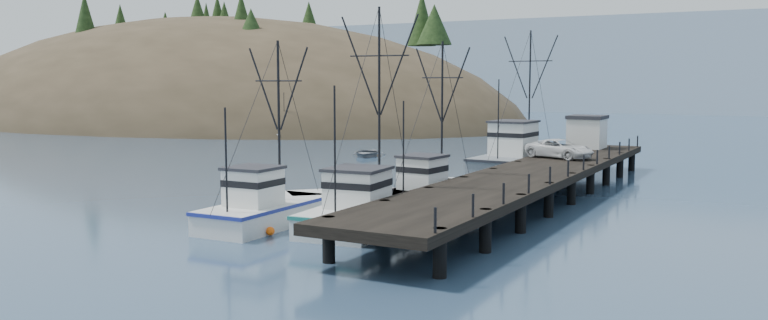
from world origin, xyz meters
TOP-DOWN VIEW (x-y plane):
  - ground at (0.00, 0.00)m, footprint 400.00×400.00m
  - pier at (14.00, 16.00)m, footprint 6.00×44.00m
  - headland at (-74.95, 78.61)m, footprint 134.80×78.00m
  - distant_ridge at (10.00, 170.00)m, footprint 360.00×40.00m
  - distant_ridge_far at (-40.00, 185.00)m, footprint 180.00×25.00m
  - moored_sailboats at (-35.93, 60.72)m, footprint 15.28×18.06m
  - trawler_near at (8.83, 4.18)m, footprint 4.83×12.07m
  - trawler_mid at (3.97, 1.69)m, footprint 3.57×10.16m
  - trawler_far at (9.23, 11.38)m, footprint 4.04×10.17m
  - work_vessel at (9.28, 28.45)m, footprint 4.91×14.41m
  - pier_shed at (13.18, 34.00)m, footprint 3.00×3.20m
  - pickup_truck at (13.49, 24.46)m, footprint 5.59×3.88m
  - motorboat at (-9.71, 35.92)m, footprint 5.05×5.86m

SIDE VIEW (x-z plane):
  - headland at x=-74.95m, z-range -30.05..20.95m
  - ground at x=0.00m, z-range 0.00..0.00m
  - distant_ridge at x=10.00m, z-range -13.00..13.00m
  - distant_ridge_far at x=-40.00m, z-range -9.00..9.00m
  - motorboat at x=-9.71m, z-range -0.51..0.51m
  - moored_sailboats at x=-35.93m, z-range -2.84..3.51m
  - trawler_mid at x=3.97m, z-range -4.31..5.95m
  - trawler_near at x=8.83m, z-range -5.21..6.85m
  - trawler_far at x=9.23m, z-range -4.44..6.08m
  - work_vessel at x=9.28m, z-range -4.88..7.33m
  - pier at x=14.00m, z-range 0.69..2.69m
  - pickup_truck at x=13.49m, z-range 2.00..3.42m
  - pier_shed at x=13.18m, z-range 2.02..4.82m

